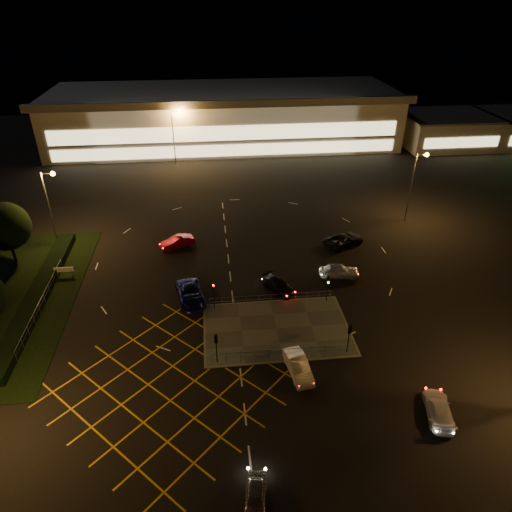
{
  "coord_description": "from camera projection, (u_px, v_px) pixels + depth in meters",
  "views": [
    {
      "loc": [
        -3.78,
        -36.62,
        29.46
      ],
      "look_at": [
        1.14,
        9.0,
        2.0
      ],
      "focal_mm": 32.0,
      "sensor_mm": 36.0,
      "label": 1
    }
  ],
  "objects": [
    {
      "name": "retail_unit_a",
      "position": [
        446.0,
        130.0,
        95.34
      ],
      "size": [
        18.8,
        14.8,
        6.35
      ],
      "color": "beige",
      "rests_on": "ground"
    },
    {
      "name": "car_left_blue",
      "position": [
        191.0,
        294.0,
        48.97
      ],
      "size": [
        3.64,
        6.07,
        1.58
      ],
      "primitive_type": "imported",
      "rotation": [
        0.0,
        0.0,
        0.19
      ],
      "color": "#0E1457",
      "rests_on": "ground"
    },
    {
      "name": "car_queue_white",
      "position": [
        298.0,
        366.0,
        39.78
      ],
      "size": [
        2.21,
        4.71,
        1.49
      ],
      "primitive_type": "imported",
      "rotation": [
        0.0,
        0.0,
        0.14
      ],
      "color": "#B8B8B8",
      "rests_on": "ground"
    },
    {
      "name": "streetlight_far_right",
      "position": [
        383.0,
        120.0,
        88.8
      ],
      "size": [
        1.78,
        0.56,
        10.03
      ],
      "color": "slate",
      "rests_on": "ground"
    },
    {
      "name": "ground",
      "position": [
        254.0,
        318.0,
        46.72
      ],
      "size": [
        180.0,
        180.0,
        0.0
      ],
      "primitive_type": "plane",
      "color": "black",
      "rests_on": "ground"
    },
    {
      "name": "signal_se",
      "position": [
        349.0,
        333.0,
        41.13
      ],
      "size": [
        0.28,
        0.3,
        3.15
      ],
      "rotation": [
        0.0,
        0.0,
        3.14
      ],
      "color": "black",
      "rests_on": "pedestrian_island"
    },
    {
      "name": "streetlight_nw",
      "position": [
        51.0,
        198.0,
        56.54
      ],
      "size": [
        1.78,
        0.56,
        10.03
      ],
      "color": "slate",
      "rests_on": "ground"
    },
    {
      "name": "streetlight_far_left",
      "position": [
        175.0,
        129.0,
        83.42
      ],
      "size": [
        1.78,
        0.56,
        10.03
      ],
      "color": "slate",
      "rests_on": "ground"
    },
    {
      "name": "car_approach_white",
      "position": [
        439.0,
        409.0,
        35.88
      ],
      "size": [
        2.86,
        4.89,
        1.33
      ],
      "primitive_type": "imported",
      "rotation": [
        0.0,
        0.0,
        2.91
      ],
      "color": "#BCBCBC",
      "rests_on": "ground"
    },
    {
      "name": "car_far_dkgrey",
      "position": [
        278.0,
        285.0,
        50.62
      ],
      "size": [
        3.91,
        4.78,
        1.3
      ],
      "primitive_type": "imported",
      "rotation": [
        0.0,
        0.0,
        0.55
      ],
      "color": "black",
      "rests_on": "ground"
    },
    {
      "name": "pedestrian_island",
      "position": [
        276.0,
        329.0,
        45.17
      ],
      "size": [
        14.0,
        9.0,
        0.12
      ],
      "primitive_type": "cube",
      "color": "#4C4944",
      "rests_on": "ground"
    },
    {
      "name": "tree_c",
      "position": [
        5.0,
        226.0,
        53.54
      ],
      "size": [
        5.76,
        5.76,
        7.84
      ],
      "color": "black",
      "rests_on": "ground"
    },
    {
      "name": "hedge",
      "position": [
        38.0,
        294.0,
        49.46
      ],
      "size": [
        2.0,
        26.0,
        1.0
      ],
      "primitive_type": "cube",
      "color": "black",
      "rests_on": "ground"
    },
    {
      "name": "signal_ne",
      "position": [
        328.0,
        283.0,
        47.94
      ],
      "size": [
        0.28,
        0.3,
        3.15
      ],
      "color": "black",
      "rests_on": "pedestrian_island"
    },
    {
      "name": "car_right_silver",
      "position": [
        339.0,
        271.0,
        52.97
      ],
      "size": [
        4.71,
        2.24,
        1.55
      ],
      "primitive_type": "imported",
      "rotation": [
        0.0,
        0.0,
        1.48
      ],
      "color": "silver",
      "rests_on": "ground"
    },
    {
      "name": "car_near_silver",
      "position": [
        255.0,
        498.0,
        29.73
      ],
      "size": [
        2.0,
        3.84,
        1.25
      ],
      "primitive_type": "imported",
      "rotation": [
        0.0,
        0.0,
        6.13
      ],
      "color": "silver",
      "rests_on": "ground"
    },
    {
      "name": "supermarket",
      "position": [
        224.0,
        116.0,
        96.84
      ],
      "size": [
        72.0,
        26.5,
        10.5
      ],
      "color": "beige",
      "rests_on": "ground"
    },
    {
      "name": "car_east_grey",
      "position": [
        344.0,
        240.0,
        59.36
      ],
      "size": [
        6.13,
        4.74,
        1.55
      ],
      "primitive_type": "imported",
      "rotation": [
        0.0,
        0.0,
        2.02
      ],
      "color": "black",
      "rests_on": "ground"
    },
    {
      "name": "streetlight_ne",
      "position": [
        416.0,
        177.0,
        62.66
      ],
      "size": [
        1.78,
        0.56,
        10.03
      ],
      "color": "slate",
      "rests_on": "ground"
    },
    {
      "name": "signal_nw",
      "position": [
        214.0,
        290.0,
        46.84
      ],
      "size": [
        0.28,
        0.3,
        3.15
      ],
      "color": "black",
      "rests_on": "pedestrian_island"
    },
    {
      "name": "car_circ_red",
      "position": [
        177.0,
        242.0,
        58.99
      ],
      "size": [
        4.69,
        3.22,
        1.46
      ],
      "primitive_type": "imported",
      "rotation": [
        0.0,
        0.0,
        5.13
      ],
      "color": "maroon",
      "rests_on": "ground"
    },
    {
      "name": "signal_sw",
      "position": [
        216.0,
        343.0,
        40.02
      ],
      "size": [
        0.28,
        0.3,
        3.15
      ],
      "rotation": [
        0.0,
        0.0,
        3.14
      ],
      "color": "black",
      "rests_on": "pedestrian_island"
    }
  ]
}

